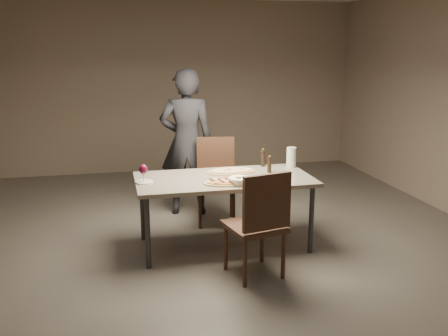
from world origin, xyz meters
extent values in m
plane|color=#57524B|center=(0.00, 0.00, 0.00)|extent=(7.00, 7.00, 0.00)
plane|color=gray|center=(0.00, 3.50, 1.40)|extent=(6.00, 0.00, 6.00)
cube|color=gray|center=(0.00, 0.00, 0.73)|extent=(1.80, 0.90, 0.04)
cylinder|color=#333335|center=(-0.82, -0.37, 0.35)|extent=(0.05, 0.05, 0.71)
cylinder|color=#333335|center=(0.82, -0.37, 0.35)|extent=(0.05, 0.05, 0.71)
cylinder|color=#333335|center=(-0.82, 0.37, 0.35)|extent=(0.05, 0.05, 0.71)
cylinder|color=#333335|center=(0.82, 0.37, 0.35)|extent=(0.05, 0.05, 0.71)
ellipsoid|color=white|center=(0.06, -0.25, 0.79)|extent=(0.05, 0.05, 0.01)
ellipsoid|color=white|center=(-0.13, -0.19, 0.79)|extent=(0.05, 0.05, 0.01)
ellipsoid|color=white|center=(0.02, -0.29, 0.79)|extent=(0.05, 0.05, 0.01)
ellipsoid|color=white|center=(0.03, -0.19, 0.79)|extent=(0.05, 0.05, 0.01)
ellipsoid|color=white|center=(-0.14, -0.30, 0.79)|extent=(0.05, 0.05, 0.01)
ellipsoid|color=white|center=(-0.06, -0.22, 0.79)|extent=(0.05, 0.05, 0.01)
ellipsoid|color=white|center=(-0.03, -0.28, 0.79)|extent=(0.05, 0.05, 0.01)
cube|color=#222F14|center=(-0.15, -0.22, 0.79)|extent=(0.07, 0.16, 0.01)
cube|color=#222F14|center=(-0.08, -0.23, 0.79)|extent=(0.05, 0.16, 0.01)
cube|color=#222F14|center=(-0.01, -0.23, 0.79)|extent=(0.04, 0.16, 0.01)
cube|color=#222F14|center=(0.06, -0.22, 0.79)|extent=(0.03, 0.16, 0.01)
cube|color=#222F14|center=(0.13, -0.21, 0.79)|extent=(0.07, 0.16, 0.01)
cube|color=#222F14|center=(0.20, -0.23, 0.79)|extent=(0.07, 0.15, 0.01)
cylinder|color=tan|center=(0.23, 0.19, 0.79)|extent=(0.06, 0.06, 0.00)
cylinder|color=tan|center=(0.10, 0.21, 0.79)|extent=(0.06, 0.06, 0.00)
cylinder|color=tan|center=(0.11, 0.17, 0.79)|extent=(0.06, 0.06, 0.00)
cylinder|color=tan|center=(0.06, 0.17, 0.79)|extent=(0.06, 0.06, 0.00)
cylinder|color=#F9ECCA|center=(0.08, -0.30, 0.79)|extent=(0.18, 0.18, 0.07)
torus|color=#F9ECCA|center=(0.08, -0.30, 0.81)|extent=(0.21, 0.21, 0.03)
cube|color=olive|center=(0.11, -0.30, 0.80)|extent=(0.06, 0.05, 0.04)
cube|color=olive|center=(0.07, -0.28, 0.80)|extent=(0.07, 0.07, 0.04)
cube|color=olive|center=(0.07, -0.32, 0.80)|extent=(0.07, 0.07, 0.04)
cylinder|color=white|center=(0.23, 0.18, 0.76)|extent=(0.14, 0.14, 0.02)
cylinder|color=#AFA540|center=(0.23, 0.18, 0.76)|extent=(0.10, 0.10, 0.00)
cylinder|color=black|center=(0.53, 0.38, 0.83)|extent=(0.05, 0.05, 0.17)
cylinder|color=black|center=(0.53, 0.38, 0.92)|extent=(0.05, 0.05, 0.02)
sphere|color=gold|center=(0.53, 0.38, 0.94)|extent=(0.02, 0.02, 0.02)
cylinder|color=black|center=(0.52, 0.10, 0.83)|extent=(0.04, 0.04, 0.15)
cylinder|color=black|center=(0.52, 0.10, 0.91)|extent=(0.05, 0.05, 0.02)
sphere|color=gold|center=(0.52, 0.10, 0.93)|extent=(0.02, 0.02, 0.02)
cylinder|color=silver|center=(0.83, 0.28, 0.86)|extent=(0.11, 0.11, 0.22)
cylinder|color=silver|center=(-0.82, -0.02, 0.75)|extent=(0.07, 0.07, 0.01)
cylinder|color=silver|center=(-0.82, -0.02, 0.80)|extent=(0.01, 0.01, 0.09)
ellipsoid|color=#4F0B22|center=(-0.82, -0.02, 0.89)|extent=(0.08, 0.08, 0.10)
cylinder|color=white|center=(-0.81, -0.01, 0.76)|extent=(0.18, 0.18, 0.01)
cube|color=#3E261A|center=(0.12, -0.71, 0.47)|extent=(0.57, 0.57, 0.04)
cylinder|color=#3E261A|center=(-0.03, -0.94, 0.22)|extent=(0.04, 0.04, 0.44)
cylinder|color=#3E261A|center=(0.35, -0.86, 0.22)|extent=(0.04, 0.04, 0.44)
cylinder|color=#3E261A|center=(-0.11, -0.56, 0.22)|extent=(0.04, 0.04, 0.44)
cylinder|color=#3E261A|center=(0.27, -0.48, 0.22)|extent=(0.04, 0.04, 0.44)
cube|color=#3E261A|center=(0.17, -0.92, 0.76)|extent=(0.45, 0.14, 0.50)
cube|color=#3E261A|center=(0.07, 0.73, 0.46)|extent=(0.55, 0.55, 0.04)
cylinder|color=#3E261A|center=(0.30, 0.88, 0.22)|extent=(0.04, 0.04, 0.44)
cylinder|color=#3E261A|center=(-0.09, 0.95, 0.22)|extent=(0.04, 0.04, 0.44)
cylinder|color=#3E261A|center=(0.23, 0.50, 0.22)|extent=(0.04, 0.04, 0.44)
cylinder|color=#3E261A|center=(-0.15, 0.57, 0.22)|extent=(0.04, 0.04, 0.44)
cube|color=#3E261A|center=(0.11, 0.94, 0.75)|extent=(0.45, 0.12, 0.50)
imported|color=black|center=(-0.21, 1.17, 0.91)|extent=(0.73, 0.55, 1.81)
camera|label=1|loc=(-1.10, -4.82, 2.06)|focal=40.00mm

